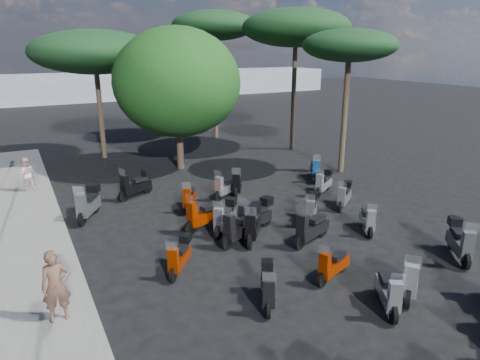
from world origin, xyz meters
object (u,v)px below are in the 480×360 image
scooter_4 (88,205)px  scooter_17 (226,188)px  scooter_5 (87,203)px  scooter_21 (311,210)px  scooter_20 (311,229)px  scooter_23 (237,184)px  pine_0 (214,26)px  scooter_29 (315,170)px  pedestrian_far (26,174)px  scooter_3 (180,257)px  scooter_11 (136,185)px  scooter_9 (253,225)px  scooter_16 (190,198)px  broadleaf_tree (177,82)px  scooter_2 (268,288)px  scooter_13 (410,278)px  scooter_14 (389,293)px  pine_1 (296,28)px  scooter_27 (367,220)px  woman (56,286)px  scooter_26 (460,242)px  pine_3 (350,46)px  scooter_10 (204,216)px  scooter_8 (241,227)px  scooter_7 (333,266)px  pine_2 (95,52)px  scooter_15 (225,218)px  scooter_22 (324,183)px  scooter_30 (255,217)px  scooter_28 (344,196)px

scooter_4 → scooter_17: size_ratio=1.09×
scooter_5 → scooter_21: (7.13, -4.50, -0.04)m
scooter_20 → scooter_21: bearing=-57.0°
scooter_23 → pine_0: size_ratio=0.18×
scooter_4 → scooter_29: size_ratio=1.10×
pedestrian_far → scooter_3: 10.21m
scooter_5 → scooter_11: scooter_11 is taller
scooter_9 → scooter_16: 3.72m
scooter_3 → scooter_9: size_ratio=0.83×
scooter_23 → broadleaf_tree: broadleaf_tree is taller
scooter_2 → scooter_13: 3.70m
scooter_14 → scooter_11: bearing=-41.2°
scooter_11 → pine_1: bearing=-94.9°
scooter_4 → scooter_27: bearing=176.3°
woman → pedestrian_far: bearing=91.3°
scooter_27 → scooter_26: bearing=143.6°
scooter_27 → scooter_29: scooter_29 is taller
scooter_2 → scooter_14: size_ratio=0.96×
scooter_5 → scooter_20: bearing=164.5°
scooter_5 → scooter_16: (3.68, -1.20, -0.07)m
scooter_2 → scooter_16: scooter_16 is taller
scooter_2 → scooter_26: (6.39, -0.67, 0.08)m
scooter_29 → scooter_14: bearing=94.5°
pine_3 → scooter_10: bearing=-159.7°
scooter_2 → scooter_8: bearing=-78.2°
scooter_7 → scooter_23: (1.00, 7.53, 0.05)m
scooter_7 → pine_2: pine_2 is taller
scooter_3 → pine_2: 15.53m
scooter_7 → scooter_17: size_ratio=0.97×
pedestrian_far → scooter_29: size_ratio=0.96×
scooter_13 → scooter_16: (-2.70, 8.43, -0.05)m
woman → scooter_4: woman is taller
woman → pedestrian_far: 10.59m
scooter_9 → scooter_21: bearing=-135.2°
scooter_9 → scooter_26: bearing=177.8°
pedestrian_far → scooter_29: 13.07m
scooter_29 → scooter_10: bearing=55.0°
woman → scooter_16: bearing=45.9°
scooter_8 → pine_1: 15.24m
scooter_15 → scooter_5: bearing=3.8°
scooter_13 → scooter_14: (-0.96, -0.18, -0.04)m
broadleaf_tree → scooter_17: bearing=-89.6°
scooter_3 → scooter_22: 8.70m
scooter_22 → scooter_30: bearing=83.7°
scooter_17 → scooter_28: size_ratio=1.14×
scooter_5 → scooter_27: (8.29, -6.14, -0.09)m
scooter_5 → scooter_7: 9.57m
scooter_21 → scooter_9: bearing=50.3°
woman → broadleaf_tree: bearing=57.9°
broadleaf_tree → scooter_8: bearing=-98.7°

